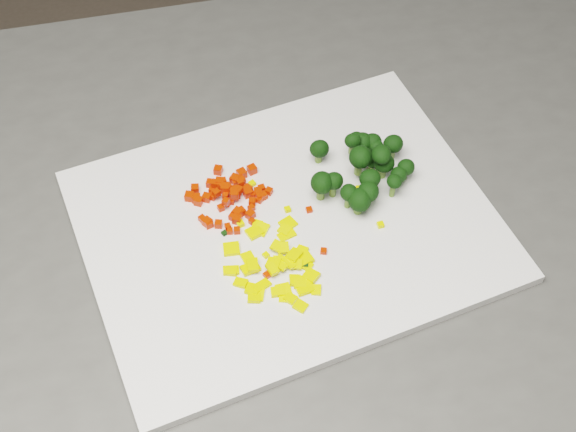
{
  "coord_description": "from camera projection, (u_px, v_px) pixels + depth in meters",
  "views": [
    {
      "loc": [
        -0.24,
        -0.33,
        1.55
      ],
      "look_at": [
        -0.18,
        0.14,
        0.92
      ],
      "focal_mm": 50.0,
      "sensor_mm": 36.0,
      "label": 1
    }
  ],
  "objects": [
    {
      "name": "carrot_cube_45",
      "position": [
        230.0,
        231.0,
        0.79
      ],
      "size": [
        0.01,
        0.01,
        0.01
      ],
      "primitive_type": "cube",
      "rotation": [
        0.0,
        0.0,
        1.48
      ],
      "color": "red",
      "rests_on": "carrot_pile"
    },
    {
      "name": "pepper_chunk_17",
      "position": [
        291.0,
        261.0,
        0.76
      ],
      "size": [
        0.02,
        0.02,
        0.01
      ],
      "primitive_type": "cube",
      "rotation": [
        0.15,
        -0.14,
        2.21
      ],
      "color": "#FFE90D",
      "rests_on": "pepper_pile"
    },
    {
      "name": "pepper_chunk_32",
      "position": [
        253.0,
        265.0,
        0.76
      ],
      "size": [
        0.01,
        0.02,
        0.01
      ],
      "primitive_type": "cube",
      "rotation": [
        0.07,
        -0.02,
        3.13
      ],
      "color": "#FFE90D",
      "rests_on": "pepper_pile"
    },
    {
      "name": "pepper_chunk_16",
      "position": [
        301.0,
        252.0,
        0.77
      ],
      "size": [
        0.02,
        0.02,
        0.01
      ],
      "primitive_type": "cube",
      "rotation": [
        -0.11,
        -0.06,
        0.99
      ],
      "color": "#FFE90D",
      "rests_on": "pepper_pile"
    },
    {
      "name": "stray_bit_11",
      "position": [
        324.0,
        251.0,
        0.77
      ],
      "size": [
        0.01,
        0.01,
        0.0
      ],
      "primitive_type": "cube",
      "rotation": [
        0.0,
        0.0,
        2.9
      ],
      "color": "red",
      "rests_on": "cutting_board"
    },
    {
      "name": "carrot_cube_54",
      "position": [
        234.0,
        194.0,
        0.8
      ],
      "size": [
        0.01,
        0.01,
        0.01
      ],
      "primitive_type": "cube",
      "rotation": [
        0.0,
        0.0,
        2.99
      ],
      "color": "red",
      "rests_on": "carrot_pile"
    },
    {
      "name": "broccoli_floret_9",
      "position": [
        355.0,
        144.0,
        0.84
      ],
      "size": [
        0.02,
        0.02,
        0.03
      ],
      "primitive_type": null,
      "color": "black",
      "rests_on": "broccoli_pile"
    },
    {
      "name": "pepper_chunk_26",
      "position": [
        278.0,
        292.0,
        0.74
      ],
      "size": [
        0.01,
        0.01,
        0.0
      ],
      "primitive_type": "cube",
      "rotation": [
        0.02,
        0.03,
        0.02
      ],
      "color": "#FFE90D",
      "rests_on": "pepper_pile"
    },
    {
      "name": "carrot_pile",
      "position": [
        229.0,
        193.0,
        0.8
      ],
      "size": [
        0.09,
        0.09,
        0.02
      ],
      "primitive_type": null,
      "color": "red",
      "rests_on": "cutting_board"
    },
    {
      "name": "pepper_chunk_27",
      "position": [
        285.0,
        230.0,
        0.79
      ],
      "size": [
        0.02,
        0.02,
        0.0
      ],
      "primitive_type": "cube",
      "rotation": [
        -0.05,
        -0.05,
        2.4
      ],
      "color": "#FFE90D",
      "rests_on": "pepper_pile"
    },
    {
      "name": "pepper_chunk_35",
      "position": [
        285.0,
        295.0,
        0.74
      ],
      "size": [
        0.01,
        0.02,
        0.0
      ],
      "primitive_type": "cube",
      "rotation": [
        -0.04,
        -0.07,
        1.38
      ],
      "color": "#FFE90D",
      "rests_on": "pepper_pile"
    },
    {
      "name": "carrot_cube_1",
      "position": [
        209.0,
        224.0,
        0.79
      ],
      "size": [
        0.01,
        0.01,
        0.01
      ],
      "primitive_type": "cube",
      "rotation": [
        0.0,
        0.0,
        1.92
      ],
      "color": "red",
      "rests_on": "carrot_pile"
    },
    {
      "name": "broccoli_floret_5",
      "position": [
        333.0,
        186.0,
        0.81
      ],
      "size": [
        0.03,
        0.03,
        0.03
      ],
      "primitive_type": null,
      "color": "black",
      "rests_on": "broccoli_pile"
    },
    {
      "name": "carrot_cube_26",
      "position": [
        219.0,
        224.0,
        0.79
      ],
      "size": [
        0.01,
        0.01,
        0.01
      ],
      "primitive_type": "cube",
      "rotation": [
        0.0,
        0.0,
        1.38
      ],
      "color": "red",
      "rests_on": "carrot_pile"
    },
    {
      "name": "broccoli_floret_2",
      "position": [
        367.0,
        196.0,
        0.8
      ],
      "size": [
        0.03,
        0.03,
        0.03
      ],
      "primitive_type": null,
      "color": "black",
      "rests_on": "broccoli_pile"
    },
    {
      "name": "carrot_cube_39",
      "position": [
        216.0,
        193.0,
        0.8
      ],
      "size": [
        0.01,
        0.01,
        0.01
      ],
      "primitive_type": "cube",
      "rotation": [
        0.0,
        0.0,
        0.56
      ],
      "color": "red",
      "rests_on": "carrot_pile"
    },
    {
      "name": "pepper_chunk_18",
      "position": [
        281.0,
        263.0,
        0.76
      ],
      "size": [
        0.02,
        0.02,
        0.0
      ],
      "primitive_type": "cube",
      "rotation": [
        0.07,
        0.06,
        0.8
      ],
      "color": "#FFE90D",
      "rests_on": "pepper_pile"
    },
    {
      "name": "carrot_cube_5",
      "position": [
        252.0,
        221.0,
        0.79
      ],
      "size": [
        0.01,
        0.01,
        0.01
      ],
      "primitive_type": "cube",
      "rotation": [
        0.0,
        0.0,
        2.26
      ],
      "color": "red",
      "rests_on": "carrot_pile"
    },
    {
      "name": "carrot_cube_36",
      "position": [
        207.0,
        198.0,
        0.81
      ],
      "size": [
        0.01,
        0.01,
        0.01
      ],
      "primitive_type": "cube",
      "rotation": [
        0.0,
        0.0,
        1.17
      ],
      "color": "red",
      "rests_on": "carrot_pile"
    },
    {
      "name": "pepper_chunk_30",
      "position": [
        262.0,
        286.0,
        0.75
      ],
      "size": [
        0.02,
        0.02,
        0.01
      ],
      "primitive_type": "cube",
      "rotation": [
        -0.1,
        0.11,
        0.57
      ],
      "color": "#FFE90D",
      "rests_on": "pepper_pile"
    },
    {
      "name": "carrot_cube_13",
      "position": [
        258.0,
        192.0,
        0.81
      ],
      "size": [
        0.01,
        0.01,
        0.01
      ],
      "primitive_type": "cube",
      "rotation": [
        0.0,
        0.0,
        0.05
      ],
      "color": "red",
      "rests_on": "carrot_pile"
    },
    {
      "name": "carrot_cube_43",
      "position": [
        236.0,
        182.0,
        0.82
      ],
      "size": [
        0.01,
        0.01,
        0.01
      ],
      "primitive_type": "cube",
      "rotation": [
        0.0,
        0.0,
        0.28
      ],
      "color": "red",
      "rests_on": "carrot_pile"
    },
    {
      "name": "carrot_cube_50",
      "position": [
        207.0,
        222.0,
        0.79
      ],
      "size": [
        0.01,
        0.01,
        0.01
      ],
      "primitive_type": "cube",
      "rotation": [
        0.0,
        0.0,
        0.75
      ],
      "color": "red",
      "rests_on": "carrot_pile"
    },
    {
      "name": "pepper_chunk_34",
      "position": [
        288.0,
        224.0,
        0.79
      ],
      "size": [
        0.02,
        0.02,
        0.0
      ],
      "primitive_type": "cube",
      "rotation": [
        0.04,
        -0.01,
        2.13
      ],
      "color": "#FFE90D",
      "rests_on": "pepper_pile"
    },
    {
      "name": "carrot_cube_3",
      "position": [
        225.0,
        188.0,
        0.81
      ],
      "size": [
        0.01,
        0.01,
        0.01
      ],
      "primitive_type": "cube",
      "rotation": [
        0.0,
        0.0,
        2.97
      ],
      "color": "red",
      "rests_on": "carrot_pile"
    },
    {
      "name": "broccoli_floret_4",
      "position": [
        398.0,
        178.0,
        0.82
      ],
      "size": [
        0.02,
        0.02,
        0.02
      ],
      "primitive_type": null,
      "color": "black",
      "rests_on": "broccoli_pile"
    },
    {
      "name": "carrot_cube_19",
      "position": [
        247.0,
        189.0,
        0.82
      ],
      "size": [
        0.01,
        0.01,
        0.01
      ],
      "primitive_type": "cube",
      "rotation": [
        0.0,
        0.0,
        0.73
      ],
      "color": "red",
      "rests_on": "carrot_pile"
    },
    {
      "name": "carrot_cube_24",
      "position": [
        195.0,
        189.0,
        0.82
      ],
      "size": [
        0.01,
        0.01,
        0.01
      ],
      "primitive_type": "cube",
      "rotation": [
        0.0,
        0.0,
        3.06
      ],
      "color": "red",
      "rests_on": "carrot_pile"
    },
    {
      "name": "pepper_chunk_5",
      "position": [
        262.0,
        229.0,
        0.79
      ],
      "size": [
        0.02,
        0.02,
        0.01
      ],
      "primitive_type": "cube",
      "rotation": [
        -0.12,
        -0.06,
        2.6
      ],
      "color": "#FFE90D",
      "rests_on": "pepper_pile"
    },
    {
      "name": "cutting_board",
      "position": [
        288.0,
        225.0,
        0.8
      ],
      "size": [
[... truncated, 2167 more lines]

